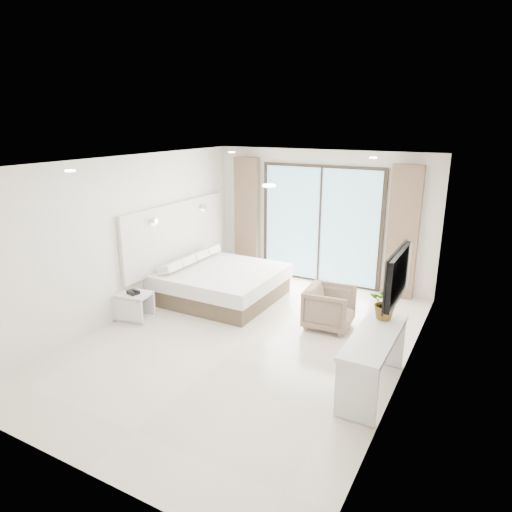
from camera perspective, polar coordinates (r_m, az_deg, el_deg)
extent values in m
plane|color=beige|center=(7.11, -1.34, -10.54)|extent=(6.20, 6.20, 0.00)
cube|color=silver|center=(9.34, 8.14, 4.76)|extent=(4.60, 0.02, 2.70)
cube|color=silver|center=(4.39, -22.38, -10.34)|extent=(4.60, 0.02, 2.70)
cube|color=silver|center=(7.97, -15.92, 2.22)|extent=(0.02, 6.20, 2.70)
cube|color=silver|center=(5.86, 18.51, -3.15)|extent=(0.02, 6.20, 2.70)
cube|color=white|center=(6.35, -1.50, 11.69)|extent=(4.60, 6.20, 0.02)
cube|color=beige|center=(8.92, -9.81, 2.81)|extent=(0.08, 3.00, 1.20)
cube|color=black|center=(5.44, 17.42, -2.34)|extent=(0.06, 1.00, 0.58)
cube|color=black|center=(5.45, 17.00, -2.28)|extent=(0.02, 1.04, 0.62)
cube|color=black|center=(9.34, 8.04, 3.82)|extent=(2.56, 0.04, 2.42)
cube|color=#8AC0DE|center=(9.31, 7.98, 3.79)|extent=(2.40, 0.01, 2.30)
cube|color=brown|center=(9.92, -1.15, 5.03)|extent=(0.55, 0.14, 2.50)
cube|color=brown|center=(8.80, 17.89, 2.71)|extent=(0.55, 0.14, 2.50)
cylinder|color=white|center=(5.81, -22.22, 9.83)|extent=(0.12, 0.12, 0.02)
cylinder|color=white|center=(4.16, 1.66, 8.78)|extent=(0.12, 0.12, 0.02)
cylinder|color=white|center=(8.56, -3.06, 12.82)|extent=(0.12, 0.12, 0.02)
cylinder|color=white|center=(7.53, 14.44, 11.82)|extent=(0.12, 0.12, 0.02)
cube|color=brown|center=(8.66, -4.32, -4.29)|extent=(1.98, 1.88, 0.32)
cube|color=white|center=(8.57, -4.36, -2.50)|extent=(2.06, 1.96, 0.26)
cube|color=white|center=(8.40, -10.72, -1.71)|extent=(0.28, 0.40, 0.14)
cube|color=white|center=(8.72, -8.97, -0.95)|extent=(0.28, 0.40, 0.14)
cube|color=white|center=(9.05, -7.31, -0.22)|extent=(0.28, 0.40, 0.14)
cube|color=white|center=(9.38, -5.80, 0.44)|extent=(0.28, 0.40, 0.14)
cube|color=silver|center=(7.91, -14.96, -4.68)|extent=(0.57, 0.49, 0.05)
cube|color=silver|center=(8.07, -14.74, -7.47)|extent=(0.57, 0.49, 0.05)
cube|color=silver|center=(7.86, -15.78, -6.56)|extent=(0.51, 0.13, 0.42)
cube|color=silver|center=(8.11, -13.95, -5.69)|extent=(0.51, 0.13, 0.42)
cube|color=black|center=(7.86, -15.09, -4.40)|extent=(0.21, 0.18, 0.06)
cube|color=silver|center=(5.78, 14.66, -9.66)|extent=(0.49, 1.58, 0.06)
cube|color=silver|center=(5.37, 12.38, -16.42)|extent=(0.47, 0.06, 0.71)
cube|color=silver|center=(6.57, 15.97, -10.16)|extent=(0.47, 0.06, 0.71)
imported|color=#33662D|center=(6.14, 15.95, -6.06)|extent=(0.43, 0.47, 0.35)
imported|color=#8D785C|center=(7.49, 9.17, -6.14)|extent=(0.73, 0.77, 0.75)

